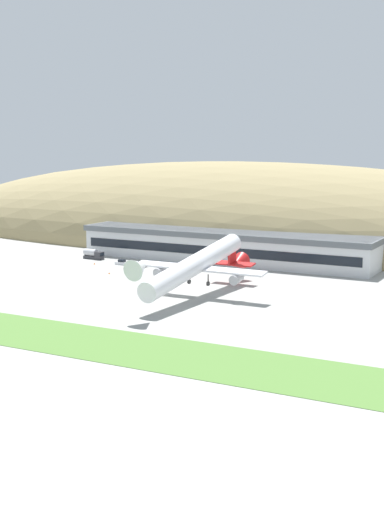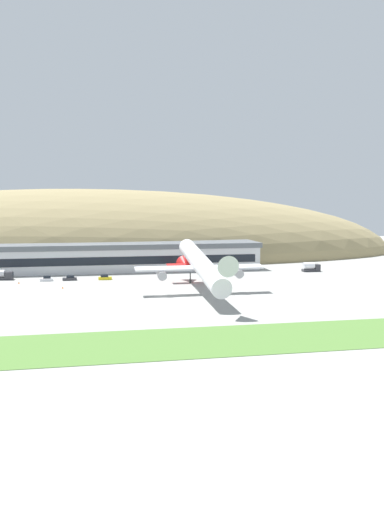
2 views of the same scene
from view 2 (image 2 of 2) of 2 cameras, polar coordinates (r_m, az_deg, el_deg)
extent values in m
plane|color=gray|center=(128.06, -3.46, -4.47)|extent=(397.80, 397.80, 0.00)
cube|color=#4C7533|center=(85.68, 0.37, -9.74)|extent=(358.02, 18.92, 0.08)
ellipsoid|color=#8E7F56|center=(221.49, -12.71, -0.15)|extent=(290.62, 88.79, 58.99)
cube|color=silver|center=(176.54, -7.63, -0.03)|extent=(92.85, 18.51, 9.62)
cube|color=#565B60|center=(176.17, -7.65, 1.24)|extent=(94.05, 19.71, 1.73)
cube|color=black|center=(167.35, -7.45, -0.53)|extent=(89.14, 0.16, 2.69)
cylinder|color=silver|center=(126.87, 1.11, -0.98)|extent=(4.61, 42.92, 10.02)
cone|color=silver|center=(103.62, 3.81, -0.88)|extent=(4.52, 5.61, 5.13)
cone|color=red|center=(150.77, -0.79, -1.05)|extent=(4.52, 6.52, 5.25)
cube|color=red|center=(146.74, -0.54, 0.35)|extent=(0.50, 5.03, 7.64)
cube|color=red|center=(147.37, -0.56, -1.04)|extent=(11.99, 3.25, 0.77)
cube|color=silver|center=(129.06, 0.91, -1.34)|extent=(33.58, 3.63, 0.91)
cylinder|color=#9E9EA3|center=(127.09, -3.49, -2.14)|extent=(2.30, 3.86, 2.74)
cylinder|color=#9E9EA3|center=(131.15, 5.27, -1.90)|extent=(2.30, 3.86, 2.74)
cylinder|color=#2D2D2D|center=(128.90, -0.19, -2.41)|extent=(0.28, 0.28, 2.20)
cylinder|color=#2D2D2D|center=(129.07, -0.19, -2.90)|extent=(0.45, 1.10, 1.10)
cylinder|color=#2D2D2D|center=(129.92, 2.01, -2.35)|extent=(0.28, 0.28, 2.20)
cylinder|color=#2D2D2D|center=(130.09, 2.00, -2.83)|extent=(0.45, 1.10, 1.10)
cylinder|color=#2D2D2D|center=(112.71, 2.66, -2.47)|extent=(0.22, 0.22, 1.98)
cylinder|color=#2D2D2D|center=(112.86, 2.66, -2.97)|extent=(0.30, 0.83, 0.82)
cube|color=#333338|center=(156.26, -13.80, -2.57)|extent=(4.24, 1.84, 0.81)
cube|color=black|center=(156.15, -13.73, -2.30)|extent=(2.34, 1.54, 0.67)
cube|color=gold|center=(155.37, -9.89, -2.53)|extent=(4.11, 1.89, 0.86)
cube|color=black|center=(155.26, -9.97, -2.24)|extent=(2.29, 1.55, 0.70)
cube|color=silver|center=(156.68, -16.30, -2.61)|extent=(3.78, 1.72, 0.86)
cube|color=black|center=(156.55, -16.24, -2.33)|extent=(2.09, 1.43, 0.70)
cube|color=#333338|center=(176.94, 14.04, -1.31)|extent=(2.04, 2.54, 2.46)
cube|color=black|center=(177.35, 14.33, -1.16)|extent=(0.17, 2.10, 1.08)
cube|color=#38383D|center=(175.68, 13.15, -1.60)|extent=(4.21, 2.39, 0.90)
cylinder|color=silver|center=(175.48, 13.16, -1.08)|extent=(4.01, 2.51, 2.34)
cube|color=#333338|center=(162.77, -20.18, -2.14)|extent=(2.34, 2.45, 2.46)
cube|color=black|center=(162.45, -19.80, -1.98)|extent=(0.21, 1.96, 1.08)
cube|color=orange|center=(154.34, -19.18, -2.99)|extent=(0.52, 0.52, 0.03)
cone|color=orange|center=(154.30, -19.18, -2.88)|extent=(0.40, 0.40, 0.55)
cube|color=orange|center=(141.95, -14.56, -3.61)|extent=(0.52, 0.52, 0.03)
cone|color=orange|center=(141.90, -14.57, -3.50)|extent=(0.40, 0.40, 0.55)
camera|label=1|loc=(105.51, 91.36, 6.45)|focal=50.00mm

